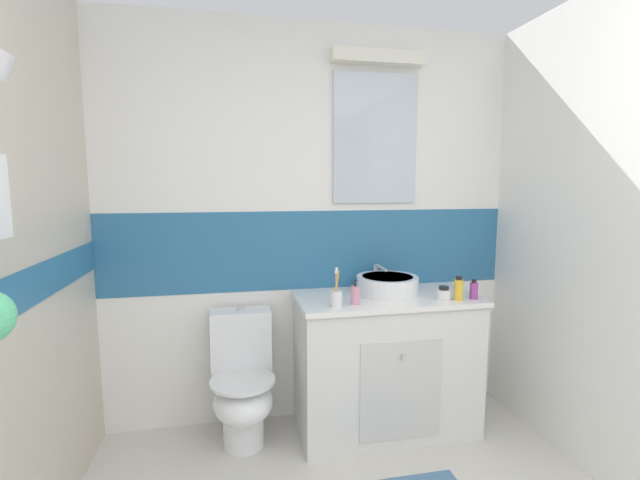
{
  "coord_description": "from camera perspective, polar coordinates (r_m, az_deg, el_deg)",
  "views": [
    {
      "loc": [
        -0.51,
        -0.29,
        1.52
      ],
      "look_at": [
        -0.05,
        1.93,
        1.22
      ],
      "focal_mm": 24.36,
      "sensor_mm": 36.0,
      "label": 1
    }
  ],
  "objects": [
    {
      "name": "perfume_flask_small",
      "position": [
        2.7,
        19.55,
        -6.17
      ],
      "size": [
        0.04,
        0.03,
        0.12
      ],
      "color": "#993F99",
      "rests_on": "vanity_cabinet"
    },
    {
      "name": "vanity_cabinet",
      "position": [
        2.81,
        8.52,
        -15.58
      ],
      "size": [
        1.09,
        0.55,
        0.85
      ],
      "color": "silver",
      "rests_on": "ground_plane"
    },
    {
      "name": "toilet",
      "position": [
        2.71,
        -10.15,
        -18.05
      ],
      "size": [
        0.37,
        0.5,
        0.78
      ],
      "color": "white",
      "rests_on": "ground_plane"
    },
    {
      "name": "toothbrush_cup",
      "position": [
        2.4,
        2.15,
        -7.45
      ],
      "size": [
        0.07,
        0.07,
        0.22
      ],
      "color": "white",
      "rests_on": "vanity_cabinet"
    },
    {
      "name": "hair_gel_jar",
      "position": [
        2.65,
        15.94,
        -6.78
      ],
      "size": [
        0.08,
        0.08,
        0.08
      ],
      "color": "white",
      "rests_on": "vanity_cabinet"
    },
    {
      "name": "wall_back_tiled",
      "position": [
        2.8,
        -0.92,
        2.12
      ],
      "size": [
        3.2,
        0.2,
        2.5
      ],
      "color": "white",
      "rests_on": "ground_plane"
    },
    {
      "name": "sink_basin",
      "position": [
        2.7,
        8.81,
        -5.77
      ],
      "size": [
        0.38,
        0.42,
        0.15
      ],
      "color": "white",
      "rests_on": "vanity_cabinet"
    },
    {
      "name": "soap_dispenser",
      "position": [
        2.45,
        4.64,
        -7.2
      ],
      "size": [
        0.05,
        0.05,
        0.14
      ],
      "color": "pink",
      "rests_on": "vanity_cabinet"
    },
    {
      "name": "deodorant_spray_can",
      "position": [
        2.65,
        17.75,
        -6.15
      ],
      "size": [
        0.05,
        0.05,
        0.14
      ],
      "color": "yellow",
      "rests_on": "vanity_cabinet"
    }
  ]
}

